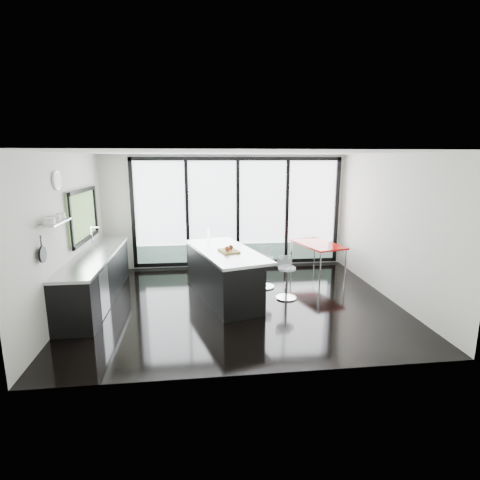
{
  "coord_description": "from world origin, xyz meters",
  "views": [
    {
      "loc": [
        -0.74,
        -6.74,
        2.69
      ],
      "look_at": [
        0.1,
        0.3,
        1.15
      ],
      "focal_mm": 28.0,
      "sensor_mm": 36.0,
      "label": 1
    }
  ],
  "objects": [
    {
      "name": "floor",
      "position": [
        0.0,
        0.0,
        0.0
      ],
      "size": [
        6.0,
        5.0,
        0.0
      ],
      "primitive_type": "cube",
      "color": "black",
      "rests_on": "ground"
    },
    {
      "name": "ceiling",
      "position": [
        0.0,
        0.0,
        2.8
      ],
      "size": [
        6.0,
        5.0,
        0.0
      ],
      "primitive_type": "cube",
      "color": "white",
      "rests_on": "wall_back"
    },
    {
      "name": "wall_back",
      "position": [
        0.27,
        2.47,
        1.27
      ],
      "size": [
        6.0,
        0.09,
        2.8
      ],
      "color": "beige",
      "rests_on": "ground"
    },
    {
      "name": "wall_front",
      "position": [
        0.0,
        -2.5,
        1.4
      ],
      "size": [
        6.0,
        0.0,
        2.8
      ],
      "primitive_type": "cube",
      "color": "beige",
      "rests_on": "ground"
    },
    {
      "name": "wall_left",
      "position": [
        -2.97,
        0.27,
        1.56
      ],
      "size": [
        0.26,
        5.0,
        2.8
      ],
      "color": "beige",
      "rests_on": "ground"
    },
    {
      "name": "wall_right",
      "position": [
        3.0,
        0.0,
        1.4
      ],
      "size": [
        0.0,
        5.0,
        2.8
      ],
      "primitive_type": "cube",
      "color": "beige",
      "rests_on": "ground"
    },
    {
      "name": "counter_cabinets",
      "position": [
        -2.67,
        0.4,
        0.46
      ],
      "size": [
        0.69,
        3.24,
        1.36
      ],
      "color": "black",
      "rests_on": "floor"
    },
    {
      "name": "island",
      "position": [
        -0.25,
        0.26,
        0.49
      ],
      "size": [
        1.59,
        2.54,
        1.25
      ],
      "color": "black",
      "rests_on": "floor"
    },
    {
      "name": "bar_stool_near",
      "position": [
        0.99,
        0.06,
        0.32
      ],
      "size": [
        0.45,
        0.45,
        0.64
      ],
      "primitive_type": "cylinder",
      "rotation": [
        0.0,
        0.0,
        0.13
      ],
      "color": "silver",
      "rests_on": "floor"
    },
    {
      "name": "bar_stool_far",
      "position": [
        0.68,
        0.76,
        0.34
      ],
      "size": [
        0.49,
        0.49,
        0.67
      ],
      "primitive_type": "cylinder",
      "rotation": [
        0.0,
        0.0,
        -0.18
      ],
      "color": "silver",
      "rests_on": "floor"
    },
    {
      "name": "red_table",
      "position": [
        2.12,
        1.62,
        0.37
      ],
      "size": [
        1.12,
        1.53,
        0.73
      ],
      "primitive_type": "cube",
      "rotation": [
        0.0,
        0.0,
        0.27
      ],
      "color": "#A9110D",
      "rests_on": "floor"
    }
  ]
}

